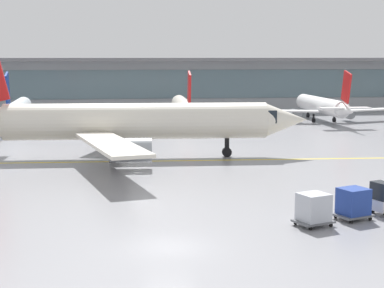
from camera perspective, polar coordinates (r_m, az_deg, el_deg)
name	(u,v)px	position (r m, az deg, el deg)	size (l,w,h in m)	color
ground_plane	(169,247)	(32.97, -2.16, -9.42)	(400.00, 400.00, 0.00)	gray
taxiway_centreline_stripe	(138,161)	(59.19, -5.00, -1.59)	(110.00, 0.36, 0.01)	yellow
terminal_concourse	(132,84)	(114.14, -5.51, 5.54)	(171.42, 11.00, 9.60)	#9EA3A8
gate_airplane_2	(17,110)	(90.68, -15.75, 3.02)	(22.40, 24.09, 7.98)	white
gate_airplane_3	(183,107)	(91.65, -0.79, 3.37)	(22.42, 24.06, 7.98)	silver
gate_airplane_4	(322,106)	(96.56, 11.82, 3.44)	(22.42, 24.06, 7.98)	white
taxiing_regional_jet	(132,122)	(60.70, -5.52, 1.99)	(35.31, 32.86, 11.71)	silver
cargo_dolly_lead	(353,203)	(39.27, 14.58, -5.22)	(2.54, 2.26, 1.94)	#595B60
cargo_dolly_trailing	(314,208)	(37.29, 11.09, -5.82)	(2.54, 2.26, 1.94)	#595B60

